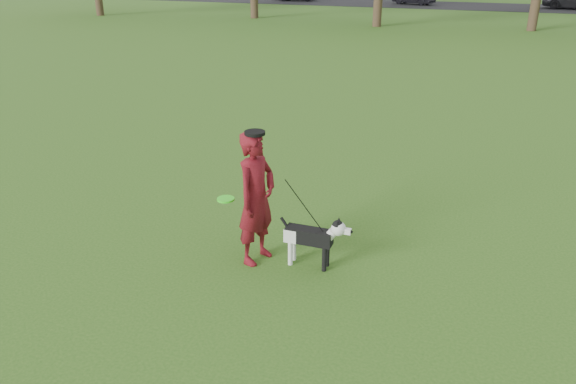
% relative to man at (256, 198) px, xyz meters
% --- Properties ---
extents(ground, '(120.00, 120.00, 0.00)m').
position_rel_man_xyz_m(ground, '(0.24, 0.28, -0.90)').
color(ground, '#285116').
rests_on(ground, ground).
extents(road, '(120.00, 7.00, 0.02)m').
position_rel_man_xyz_m(road, '(0.24, 40.28, -0.89)').
color(road, black).
rests_on(road, ground).
extents(man, '(0.58, 0.74, 1.81)m').
position_rel_man_xyz_m(man, '(0.00, 0.00, 0.00)').
color(man, '#5A0C10').
rests_on(man, ground).
extents(dog, '(0.99, 0.20, 0.75)m').
position_rel_man_xyz_m(dog, '(0.78, 0.08, -0.45)').
color(dog, black).
rests_on(dog, ground).
extents(car_right, '(4.40, 2.20, 1.23)m').
position_rel_man_xyz_m(car_right, '(7.38, 40.28, -0.27)').
color(car_right, '#242229').
rests_on(car_right, road).
extents(man_held_items, '(1.42, 0.37, 1.31)m').
position_rel_man_xyz_m(man_held_items, '(0.61, 0.01, 0.02)').
color(man_held_items, '#35F41E').
rests_on(man_held_items, ground).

